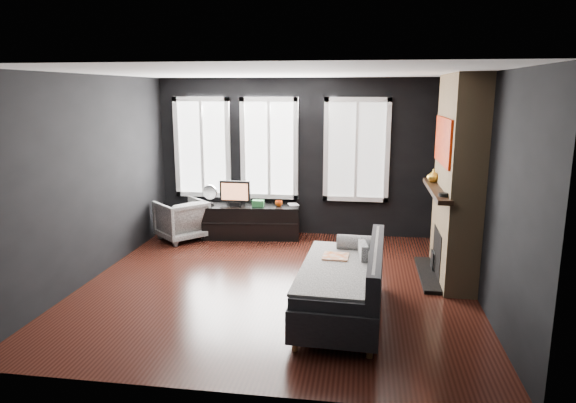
# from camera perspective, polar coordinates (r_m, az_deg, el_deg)

# --- Properties ---
(floor) EXTENTS (5.00, 5.00, 0.00)m
(floor) POSITION_cam_1_polar(r_m,az_deg,el_deg) (6.82, -1.22, -9.16)
(floor) COLOR black
(floor) RESTS_ON ground
(ceiling) EXTENTS (5.00, 5.00, 0.00)m
(ceiling) POSITION_cam_1_polar(r_m,az_deg,el_deg) (6.35, -1.33, 14.14)
(ceiling) COLOR white
(ceiling) RESTS_ON ground
(wall_back) EXTENTS (5.00, 0.02, 2.70)m
(wall_back) POSITION_cam_1_polar(r_m,az_deg,el_deg) (8.90, 1.45, 4.90)
(wall_back) COLOR black
(wall_back) RESTS_ON ground
(wall_left) EXTENTS (0.02, 5.00, 2.70)m
(wall_left) POSITION_cam_1_polar(r_m,az_deg,el_deg) (7.30, -21.02, 2.44)
(wall_left) COLOR black
(wall_left) RESTS_ON ground
(wall_right) EXTENTS (0.02, 5.00, 2.70)m
(wall_right) POSITION_cam_1_polar(r_m,az_deg,el_deg) (6.52, 20.94, 1.36)
(wall_right) COLOR black
(wall_right) RESTS_ON ground
(windows) EXTENTS (4.00, 0.16, 1.76)m
(windows) POSITION_cam_1_polar(r_m,az_deg,el_deg) (8.85, -1.50, 11.55)
(windows) COLOR white
(windows) RESTS_ON wall_back
(fireplace) EXTENTS (0.70, 1.62, 2.70)m
(fireplace) POSITION_cam_1_polar(r_m,az_deg,el_deg) (7.06, 18.34, 2.33)
(fireplace) COLOR #93724C
(fireplace) RESTS_ON floor
(sofa) EXTENTS (1.07, 2.01, 0.84)m
(sofa) POSITION_cam_1_polar(r_m,az_deg,el_deg) (5.81, 5.94, -8.70)
(sofa) COLOR #242426
(sofa) RESTS_ON floor
(stripe_pillow) EXTENTS (0.12, 0.34, 0.33)m
(stripe_pillow) POSITION_cam_1_polar(r_m,az_deg,el_deg) (6.03, 8.32, -6.08)
(stripe_pillow) COLOR gray
(stripe_pillow) RESTS_ON sofa
(armchair) EXTENTS (1.00, 1.00, 0.75)m
(armchair) POSITION_cam_1_polar(r_m,az_deg,el_deg) (8.87, -11.75, -1.79)
(armchair) COLOR white
(armchair) RESTS_ON floor
(media_console) EXTENTS (1.68, 0.69, 0.56)m
(media_console) POSITION_cam_1_polar(r_m,az_deg,el_deg) (8.85, -4.09, -2.22)
(media_console) COLOR black
(media_console) RESTS_ON floor
(monitor) EXTENTS (0.54, 0.13, 0.48)m
(monitor) POSITION_cam_1_polar(r_m,az_deg,el_deg) (8.78, -5.92, 1.12)
(monitor) COLOR black
(monitor) RESTS_ON media_console
(desk_fan) EXTENTS (0.30, 0.30, 0.36)m
(desk_fan) POSITION_cam_1_polar(r_m,az_deg,el_deg) (8.88, -8.65, 0.76)
(desk_fan) COLOR #949494
(desk_fan) RESTS_ON media_console
(mug) EXTENTS (0.14, 0.12, 0.12)m
(mug) POSITION_cam_1_polar(r_m,az_deg,el_deg) (8.69, -1.04, -0.14)
(mug) COLOR #C8430A
(mug) RESTS_ON media_console
(book) EXTENTS (0.16, 0.07, 0.22)m
(book) POSITION_cam_1_polar(r_m,az_deg,el_deg) (8.75, 0.08, 0.29)
(book) COLOR tan
(book) RESTS_ON media_console
(storage_box) EXTENTS (0.20, 0.14, 0.11)m
(storage_box) POSITION_cam_1_polar(r_m,az_deg,el_deg) (8.70, -3.34, -0.20)
(storage_box) COLOR #276935
(storage_box) RESTS_ON media_console
(mantel_vase) EXTENTS (0.18, 0.19, 0.18)m
(mantel_vase) POSITION_cam_1_polar(r_m,az_deg,el_deg) (7.47, 15.86, 2.76)
(mantel_vase) COLOR gold
(mantel_vase) RESTS_ON fireplace
(mantel_clock) EXTENTS (0.13, 0.13, 0.04)m
(mantel_clock) POSITION_cam_1_polar(r_m,az_deg,el_deg) (6.51, 16.91, 0.72)
(mantel_clock) COLOR black
(mantel_clock) RESTS_ON fireplace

